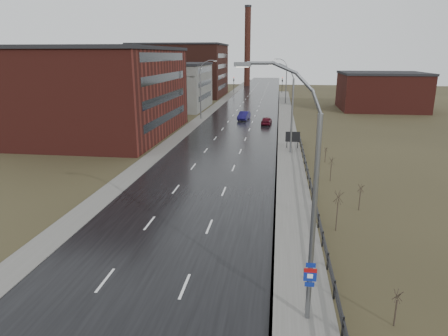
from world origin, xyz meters
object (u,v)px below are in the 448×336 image
(streetlight_main, at_px, (307,202))
(car_far, at_px, (266,121))
(billboard, at_px, (293,137))
(car_near, at_px, (244,116))

(streetlight_main, bearing_deg, car_far, 93.57)
(streetlight_main, xyz_separation_m, car_far, (-3.47, 55.54, -5.34))
(billboard, height_order, car_near, billboard)
(billboard, distance_m, car_near, 25.70)
(streetlight_main, xyz_separation_m, billboard, (0.63, 36.36, -4.41))
(car_near, bearing_deg, car_far, -40.75)
(car_near, bearing_deg, billboard, -63.35)
(car_far, bearing_deg, streetlight_main, 98.20)
(streetlight_main, distance_m, billboard, 36.63)
(car_near, height_order, car_far, car_near)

